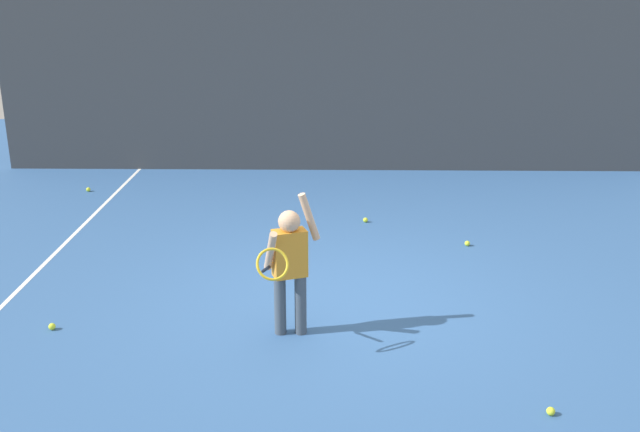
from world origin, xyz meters
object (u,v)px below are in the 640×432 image
Objects in this scene: tennis_ball_2 at (365,220)px; tennis_ball_3 at (467,243)px; tennis_player at (289,262)px; tennis_ball_0 at (88,189)px; tennis_ball_5 at (551,411)px; tennis_ball_4 at (52,327)px.

tennis_ball_2 is 1.00× the size of tennis_ball_3.
tennis_player is 5.84m from tennis_ball_0.
tennis_ball_3 is at bearing 28.96° from tennis_player.
tennis_player is at bearing 147.95° from tennis_ball_5.
tennis_ball_4 and tennis_ball_5 have the same top height.
tennis_player reaches higher than tennis_ball_3.
tennis_ball_5 is (5.47, -5.98, 0.00)m from tennis_ball_0.
tennis_ball_0 is at bearing 105.94° from tennis_player.
tennis_ball_4 is (-4.33, -2.33, 0.00)m from tennis_ball_3.
tennis_ball_2 is 1.52m from tennis_ball_3.
tennis_ball_2 is at bearing 46.16° from tennis_ball_4.
tennis_ball_3 is 4.91m from tennis_ball_4.
tennis_ball_0 and tennis_ball_4 have the same top height.
tennis_ball_2 is at bearing 104.97° from tennis_ball_5.
tennis_ball_3 is (5.48, -2.31, 0.00)m from tennis_ball_0.
tennis_ball_2 is at bearing 55.53° from tennis_player.
tennis_player is at bearing -1.15° from tennis_ball_4.
tennis_ball_2 and tennis_ball_4 have the same top height.
tennis_player is 3.45m from tennis_ball_2.
tennis_ball_5 is (-0.01, -3.67, 0.00)m from tennis_ball_3.
tennis_ball_4 is at bearing -76.10° from tennis_ball_0.
tennis_ball_5 is at bearing -90.09° from tennis_ball_3.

